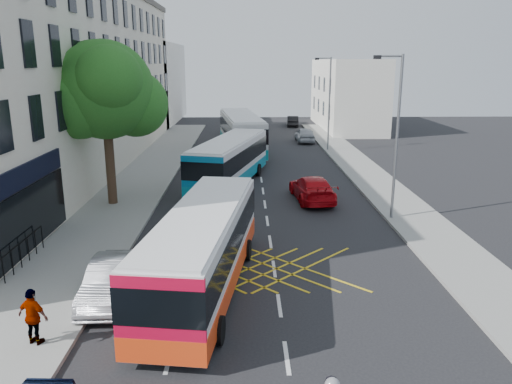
{
  "coord_description": "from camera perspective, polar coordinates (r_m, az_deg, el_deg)",
  "views": [
    {
      "loc": [
        -1.11,
        -11.97,
        7.84
      ],
      "look_at": [
        -0.63,
        9.41,
        2.2
      ],
      "focal_mm": 35.0,
      "sensor_mm": 36.0,
      "label": 1
    }
  ],
  "objects": [
    {
      "name": "ground",
      "position": [
        14.35,
        3.53,
        -18.37
      ],
      "size": [
        120.0,
        120.0,
        0.0
      ],
      "primitive_type": "plane",
      "color": "black",
      "rests_on": "ground"
    },
    {
      "name": "pavement_left",
      "position": [
        29.02,
        -16.0,
        -1.33
      ],
      "size": [
        5.0,
        70.0,
        0.15
      ],
      "primitive_type": "cube",
      "color": "gray",
      "rests_on": "ground"
    },
    {
      "name": "pavement_right",
      "position": [
        29.35,
        15.82,
        -1.14
      ],
      "size": [
        3.0,
        70.0,
        0.15
      ],
      "primitive_type": "cube",
      "color": "gray",
      "rests_on": "ground"
    },
    {
      "name": "terrace_main",
      "position": [
        38.68,
        -21.25,
        12.2
      ],
      "size": [
        8.3,
        45.0,
        13.5
      ],
      "color": "beige",
      "rests_on": "ground"
    },
    {
      "name": "terrace_far",
      "position": [
        68.25,
        -12.45,
        12.05
      ],
      "size": [
        8.0,
        20.0,
        10.0
      ],
      "primitive_type": "cube",
      "color": "silver",
      "rests_on": "ground"
    },
    {
      "name": "building_right",
      "position": [
        61.3,
        10.3,
        10.95
      ],
      "size": [
        6.0,
        18.0,
        8.0
      ],
      "primitive_type": "cube",
      "color": "silver",
      "rests_on": "ground"
    },
    {
      "name": "street_tree",
      "position": [
        27.97,
        -16.95,
        10.98
      ],
      "size": [
        6.3,
        5.7,
        8.8
      ],
      "color": "#382619",
      "rests_on": "pavement_left"
    },
    {
      "name": "lamp_near",
      "position": [
        25.26,
        15.65,
        6.9
      ],
      "size": [
        1.45,
        0.15,
        8.0
      ],
      "color": "slate",
      "rests_on": "pavement_right"
    },
    {
      "name": "lamp_far",
      "position": [
        44.68,
        8.26,
        10.49
      ],
      "size": [
        1.45,
        0.15,
        8.0
      ],
      "color": "slate",
      "rests_on": "pavement_right"
    },
    {
      "name": "railings",
      "position": [
        20.56,
        -26.11,
        -7.07
      ],
      "size": [
        0.08,
        5.6,
        1.14
      ],
      "primitive_type": null,
      "color": "black",
      "rests_on": "pavement_left"
    },
    {
      "name": "bus_near",
      "position": [
        17.51,
        -6.07,
        -6.42
      ],
      "size": [
        3.76,
        10.58,
        2.91
      ],
      "rotation": [
        0.0,
        0.0,
        -0.13
      ],
      "color": "silver",
      "rests_on": "ground"
    },
    {
      "name": "bus_mid",
      "position": [
        32.29,
        -3.03,
        3.57
      ],
      "size": [
        5.12,
        10.92,
        2.99
      ],
      "rotation": [
        0.0,
        0.0,
        -0.26
      ],
      "color": "silver",
      "rests_on": "ground"
    },
    {
      "name": "bus_far",
      "position": [
        43.81,
        -1.69,
        6.8
      ],
      "size": [
        4.23,
        12.17,
        3.35
      ],
      "rotation": [
        0.0,
        0.0,
        0.13
      ],
      "color": "silver",
      "rests_on": "ground"
    },
    {
      "name": "parked_car_silver",
      "position": [
        17.72,
        -16.09,
        -9.65
      ],
      "size": [
        1.5,
        4.19,
        1.38
      ],
      "primitive_type": "imported",
      "rotation": [
        0.0,
        0.0,
        0.01
      ],
      "color": "#98999F",
      "rests_on": "ground"
    },
    {
      "name": "red_hatchback",
      "position": [
        28.89,
        6.44,
        0.41
      ],
      "size": [
        2.48,
        5.12,
        1.44
      ],
      "primitive_type": "imported",
      "rotation": [
        0.0,
        0.0,
        3.24
      ],
      "color": "#B9070F",
      "rests_on": "ground"
    },
    {
      "name": "distant_car_grey",
      "position": [
        55.61,
        -2.38,
        7.36
      ],
      "size": [
        2.53,
        4.98,
        1.35
      ],
      "primitive_type": "imported",
      "rotation": [
        0.0,
        0.0,
        0.06
      ],
      "color": "#393A40",
      "rests_on": "ground"
    },
    {
      "name": "distant_car_silver",
      "position": [
        50.06,
        5.62,
        6.54
      ],
      "size": [
        1.72,
        4.26,
        1.45
      ],
      "primitive_type": "imported",
      "rotation": [
        0.0,
        0.0,
        3.14
      ],
      "color": "#B4B7BC",
      "rests_on": "ground"
    },
    {
      "name": "distant_car_dark",
      "position": [
        62.3,
        4.22,
        8.09
      ],
      "size": [
        1.62,
        3.94,
        1.27
      ],
      "primitive_type": "imported",
      "rotation": [
        0.0,
        0.0,
        3.07
      ],
      "color": "black",
      "rests_on": "ground"
    },
    {
      "name": "pedestrian_far",
      "position": [
        15.51,
        -24.11,
        -12.88
      ],
      "size": [
        1.05,
        0.72,
        1.65
      ],
      "primitive_type": "imported",
      "rotation": [
        0.0,
        0.0,
        2.79
      ],
      "color": "gray",
      "rests_on": "pavement_left"
    }
  ]
}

